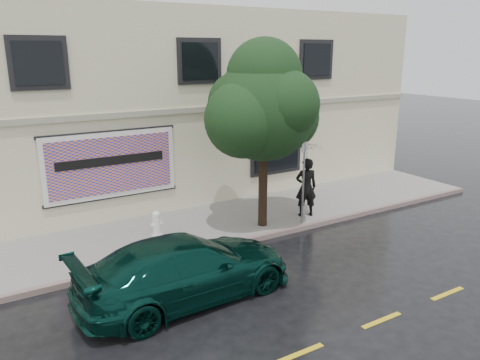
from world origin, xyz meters
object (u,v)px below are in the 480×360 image
car (186,268)px  fire_hydrant (157,224)px  street_tree (264,110)px  pedestrian (306,187)px

car → fire_hydrant: 3.56m
car → street_tree: size_ratio=0.97×
car → street_tree: bearing=-59.0°
car → street_tree: 5.65m
pedestrian → fire_hydrant: pedestrian is taller
street_tree → fire_hydrant: bearing=166.2°
pedestrian → car: bearing=47.7°
pedestrian → fire_hydrant: (-4.99, 0.80, -0.60)m
pedestrian → street_tree: (-1.73, 0.00, 2.68)m
car → street_tree: (3.89, 2.70, 3.08)m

